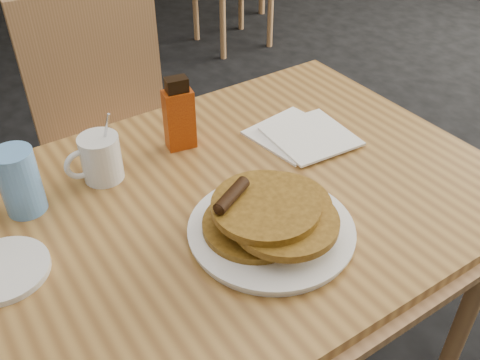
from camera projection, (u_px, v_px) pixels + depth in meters
name	position (u px, v px, depth m)	size (l,w,h in m)	color
main_table	(218.00, 216.00, 1.09)	(1.24, 0.86, 0.75)	#A5763A
chair_main_far	(112.00, 119.00, 1.68)	(0.45, 0.45, 0.94)	#AC7E51
pancake_plate	(271.00, 222.00, 0.97)	(0.31, 0.31, 0.10)	white
coffee_mug	(100.00, 158.00, 1.09)	(0.12, 0.08, 0.16)	white
syrup_bottle	(179.00, 116.00, 1.17)	(0.07, 0.05, 0.17)	maroon
napkin_stack	(302.00, 135.00, 1.24)	(0.22, 0.23, 0.01)	white
blue_tumbler	(20.00, 182.00, 1.00)	(0.08, 0.08, 0.13)	#619CE4
side_saucer	(3.00, 270.00, 0.91)	(0.16, 0.16, 0.01)	white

